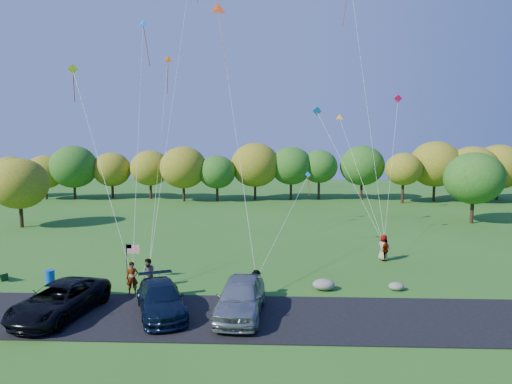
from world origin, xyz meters
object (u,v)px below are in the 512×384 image
minivan_dark (59,300)px  flyer_a (132,278)px  minivan_navy (161,299)px  flyer_d (385,250)px  trash_barrel (50,277)px  flyer_b (149,273)px  minivan_silver (240,297)px  flyer_e (383,248)px  flyer_c (256,283)px

minivan_dark → flyer_a: flyer_a is taller
minivan_navy → flyer_d: flyer_d is taller
flyer_d → trash_barrel: bearing=-28.9°
flyer_a → flyer_b: (0.67, 1.09, -0.05)m
minivan_silver → trash_barrel: 13.12m
minivan_navy → flyer_e: size_ratio=2.81×
minivan_dark → trash_barrel: (-3.09, 5.20, -0.47)m
minivan_dark → flyer_d: size_ratio=3.63×
flyer_c → flyer_e: size_ratio=0.80×
flyer_d → flyer_c: bearing=-3.9°
minivan_navy → trash_barrel: size_ratio=6.43×
minivan_navy → flyer_c: bearing=11.4°
minivan_navy → flyer_e: flyer_e is taller
minivan_silver → trash_barrel: minivan_silver is taller
minivan_navy → flyer_e: 17.55m
flyer_d → minivan_dark: bearing=-13.5°
minivan_dark → flyer_b: size_ratio=3.30×
flyer_b → flyer_c: size_ratio=1.19×
flyer_a → flyer_c: flyer_a is taller
minivan_navy → flyer_d: bearing=16.6°
flyer_b → flyer_d: 16.99m
minivan_dark → flyer_d: (18.96, 11.14, -0.07)m
minivan_navy → flyer_a: size_ratio=2.81×
flyer_d → minivan_silver: bearing=3.5°
flyer_c → trash_barrel: 13.01m
minivan_silver → flyer_e: size_ratio=2.94×
flyer_b → minivan_dark: bearing=-101.5°
flyer_a → trash_barrel: (-5.72, 1.74, -0.53)m
minivan_navy → flyer_d: 17.54m
minivan_silver → minivan_navy: bearing=-177.1°
minivan_silver → trash_barrel: (-12.20, 4.78, -0.60)m
minivan_silver → trash_barrel: size_ratio=6.72×
flyer_e → flyer_a: bearing=63.3°
minivan_navy → flyer_c: 5.62m
minivan_navy → trash_barrel: bearing=128.9°
minivan_navy → trash_barrel: (-8.14, 4.74, -0.42)m
minivan_silver → flyer_e: minivan_silver is taller
minivan_dark → minivan_silver: minivan_silver is taller
flyer_c → flyer_a: bearing=23.9°
flyer_a → flyer_c: bearing=-15.0°
flyer_a → flyer_d: bearing=10.2°
minivan_dark → flyer_b: 5.62m
flyer_a → flyer_e: (16.21, 7.86, 0.00)m
minivan_navy → minivan_dark: bearing=164.3°
minivan_silver → flyer_b: (-5.81, 4.13, -0.11)m
minivan_dark → flyer_c: bearing=29.6°
minivan_silver → flyer_a: minivan_silver is taller
minivan_navy → flyer_d: size_ratio=3.26×
flyer_a → flyer_d: flyer_a is taller
minivan_dark → minivan_silver: size_ratio=1.07×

